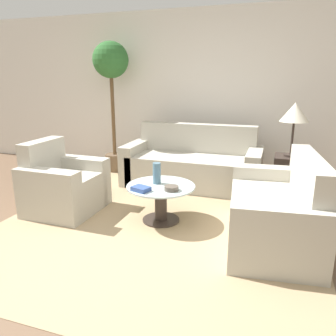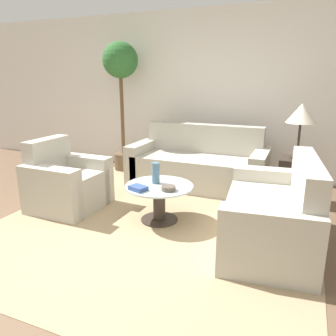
% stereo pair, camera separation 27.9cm
% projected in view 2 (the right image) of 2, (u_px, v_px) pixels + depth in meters
% --- Properties ---
extents(ground_plane, '(14.00, 14.00, 0.00)m').
position_uv_depth(ground_plane, '(113.00, 253.00, 3.01)').
color(ground_plane, brown).
extents(wall_back, '(10.00, 0.06, 2.60)m').
position_uv_depth(wall_back, '(208.00, 94.00, 5.29)').
color(wall_back, white).
rests_on(wall_back, ground_plane).
extents(rug, '(3.35, 3.61, 0.01)m').
position_uv_depth(rug, '(159.00, 220.00, 3.70)').
color(rug, tan).
rests_on(rug, ground_plane).
extents(sofa_main, '(1.98, 0.83, 0.88)m').
position_uv_depth(sofa_main, '(198.00, 166.00, 4.84)').
color(sofa_main, '#B2AD9E').
rests_on(sofa_main, ground_plane).
extents(armchair, '(0.77, 0.83, 0.84)m').
position_uv_depth(armchair, '(65.00, 185.00, 4.01)').
color(armchair, '#B2AD9E').
rests_on(armchair, ground_plane).
extents(loveseat, '(0.94, 1.49, 0.86)m').
position_uv_depth(loveseat, '(276.00, 217.00, 3.08)').
color(loveseat, '#B2AD9E').
rests_on(loveseat, ground_plane).
extents(coffee_table, '(0.75, 0.75, 0.42)m').
position_uv_depth(coffee_table, '(159.00, 198.00, 3.62)').
color(coffee_table, '#332823').
rests_on(coffee_table, ground_plane).
extents(side_table, '(0.40, 0.40, 0.57)m').
position_uv_depth(side_table, '(294.00, 180.00, 4.22)').
color(side_table, '#332823').
rests_on(side_table, ground_plane).
extents(table_lamp, '(0.36, 0.36, 0.69)m').
position_uv_depth(table_lamp, '(301.00, 115.00, 3.99)').
color(table_lamp, '#332823').
rests_on(table_lamp, side_table).
extents(potted_plant, '(0.57, 0.57, 2.11)m').
position_uv_depth(potted_plant, '(121.00, 76.00, 5.32)').
color(potted_plant, brown).
rests_on(potted_plant, ground_plane).
extents(vase, '(0.09, 0.09, 0.24)m').
position_uv_depth(vase, '(156.00, 173.00, 3.63)').
color(vase, slate).
rests_on(vase, coffee_table).
extents(bowl, '(0.15, 0.15, 0.05)m').
position_uv_depth(bowl, '(168.00, 188.00, 3.41)').
color(bowl, brown).
rests_on(bowl, coffee_table).
extents(book_stack, '(0.21, 0.18, 0.05)m').
position_uv_depth(book_stack, '(138.00, 188.00, 3.42)').
color(book_stack, '#334C8C').
rests_on(book_stack, coffee_table).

